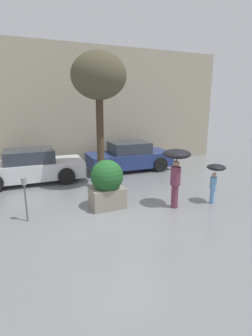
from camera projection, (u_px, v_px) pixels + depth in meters
The scene contains 9 objects.
ground_plane at pixel (114, 219), 7.64m from camera, with size 40.00×40.00×0.00m, color slate.
building_facade at pixel (62, 109), 12.62m from camera, with size 18.00×0.30×6.00m.
planter_box at pixel (107, 183), 8.28m from camera, with size 1.07×1.03×1.57m.
person_adult at pixel (176, 163), 8.23m from camera, with size 0.88×0.88×1.88m.
person_child at pixel (215, 174), 8.62m from camera, with size 0.61×0.61×1.33m.
parked_car_near at pixel (30, 167), 11.01m from camera, with size 4.45×2.17×1.40m.
parked_car_far at pixel (129, 157), 13.00m from camera, with size 4.18×2.14×1.40m.
street_tree at pixel (99, 78), 9.48m from camera, with size 2.03×2.03×5.10m.
parking_meter at pixel (25, 190), 7.30m from camera, with size 0.14×0.14×1.29m.
Camera 1 is at (-2.60, -6.54, 3.33)m, focal length 28.00 mm.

